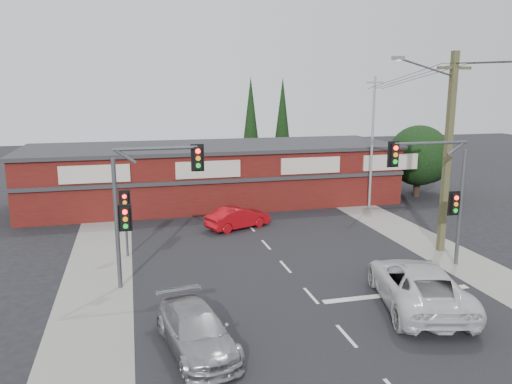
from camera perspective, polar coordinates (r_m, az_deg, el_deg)
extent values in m
plane|color=black|center=(21.43, 5.55, -10.92)|extent=(120.00, 120.00, 0.00)
cube|color=black|center=(25.88, 1.81, -6.79)|extent=(14.00, 70.00, 0.01)
cube|color=gray|center=(25.03, -17.44, -8.00)|extent=(3.00, 70.00, 0.02)
cube|color=gray|center=(29.28, 18.08, -5.15)|extent=(3.00, 70.00, 0.02)
cube|color=silver|center=(21.57, 15.89, -11.14)|extent=(6.50, 0.35, 0.01)
imported|color=silver|center=(20.44, 18.02, -10.03)|extent=(4.31, 6.71, 1.72)
imported|color=#949699|center=(16.64, -6.82, -15.44)|extent=(2.61, 4.87, 1.34)
imported|color=#A90A10|center=(29.87, -2.06, -2.94)|extent=(4.17, 2.78, 1.30)
cube|color=silver|center=(17.88, 10.29, -15.86)|extent=(0.12, 1.60, 0.01)
cube|color=silver|center=(20.74, 6.30, -11.69)|extent=(0.12, 1.60, 0.01)
cube|color=silver|center=(23.76, 3.38, -8.51)|extent=(0.12, 1.60, 0.01)
cube|color=silver|center=(26.87, 1.16, -6.05)|extent=(0.12, 1.60, 0.01)
cube|color=silver|center=(30.06, -0.57, -4.10)|extent=(0.12, 1.60, 0.01)
cube|color=silver|center=(33.30, -1.97, -2.52)|extent=(0.12, 1.60, 0.01)
cube|color=silver|center=(36.58, -3.11, -1.22)|extent=(0.12, 1.60, 0.01)
cube|color=silver|center=(39.88, -4.07, -0.13)|extent=(0.12, 1.60, 0.01)
cube|color=silver|center=(43.21, -4.88, 0.79)|extent=(0.12, 1.60, 0.01)
cube|color=silver|center=(46.55, -5.57, 1.57)|extent=(0.12, 1.60, 0.01)
cube|color=#49110E|center=(36.58, -4.87, 1.93)|extent=(26.00, 8.00, 4.00)
cube|color=#2D2D30|center=(36.28, -4.92, 5.20)|extent=(26.40, 8.40, 0.25)
cube|color=beige|center=(32.01, -17.96, 1.97)|extent=(4.20, 0.12, 1.10)
cube|color=beige|center=(32.30, -5.47, 2.58)|extent=(4.20, 0.12, 1.10)
cube|color=beige|center=(34.05, 6.26, 3.04)|extent=(4.20, 0.12, 1.10)
cube|color=beige|center=(36.56, 15.13, 3.30)|extent=(4.20, 0.12, 1.10)
cube|color=#2D2D30|center=(32.55, -3.69, 1.25)|extent=(26.00, 0.15, 0.25)
cylinder|color=#2D2116|center=(40.43, 17.89, 0.76)|extent=(0.50, 0.50, 1.80)
sphere|color=black|center=(40.07, 18.10, 3.99)|extent=(4.60, 4.60, 4.60)
sphere|color=black|center=(41.80, 19.06, 3.26)|extent=(3.40, 3.40, 3.40)
sphere|color=black|center=(40.72, 15.42, 2.99)|extent=(2.80, 2.80, 2.80)
cylinder|color=#2D2116|center=(44.39, -0.59, 2.42)|extent=(0.24, 0.24, 2.00)
cone|color=black|center=(43.88, -0.60, 8.23)|extent=(1.80, 1.80, 7.50)
cylinder|color=#2D2116|center=(47.21, 2.98, 2.97)|extent=(0.24, 0.24, 2.00)
cone|color=black|center=(46.73, 3.04, 8.43)|extent=(1.80, 1.80, 7.50)
cylinder|color=#47494C|center=(21.31, -15.62, -3.63)|extent=(0.18, 0.18, 5.50)
cylinder|color=#47494C|center=(20.73, -11.39, 4.90)|extent=(3.40, 0.14, 0.14)
cylinder|color=#47494C|center=(20.75, -14.64, 3.92)|extent=(0.82, 0.14, 0.63)
cube|color=black|center=(20.94, -6.68, 3.88)|extent=(0.32, 0.22, 0.95)
cube|color=black|center=(21.01, -6.70, 3.91)|extent=(0.55, 0.04, 1.15)
cylinder|color=#FF0C07|center=(20.77, -6.65, 4.65)|extent=(0.20, 0.06, 0.20)
cylinder|color=orange|center=(20.81, -6.63, 3.83)|extent=(0.20, 0.06, 0.20)
cylinder|color=#0CE526|center=(20.86, -6.61, 3.02)|extent=(0.20, 0.06, 0.20)
cube|color=black|center=(21.23, -14.72, -2.93)|extent=(0.32, 0.22, 0.95)
cube|color=black|center=(21.30, -14.71, -2.88)|extent=(0.55, 0.04, 1.15)
cylinder|color=#FF0C07|center=(21.04, -14.76, -2.23)|extent=(0.20, 0.06, 0.20)
cylinder|color=orange|center=(21.11, -14.72, -3.02)|extent=(0.20, 0.06, 0.20)
cylinder|color=#0CE526|center=(21.19, -14.67, -3.80)|extent=(0.20, 0.06, 0.20)
cylinder|color=#47494C|center=(25.14, 22.33, -1.75)|extent=(0.18, 0.18, 5.50)
cylinder|color=#47494C|center=(23.61, 19.38, 5.29)|extent=(3.60, 0.14, 0.14)
cylinder|color=#47494C|center=(24.36, 21.81, 4.58)|extent=(0.82, 0.14, 0.63)
cube|color=black|center=(22.72, 15.50, 4.15)|extent=(0.32, 0.22, 0.95)
cube|color=black|center=(22.78, 15.41, 4.18)|extent=(0.55, 0.04, 1.15)
cylinder|color=#FF0C07|center=(22.58, 15.70, 4.86)|extent=(0.20, 0.06, 0.20)
cylinder|color=orange|center=(22.61, 15.66, 4.11)|extent=(0.20, 0.06, 0.20)
cylinder|color=#0CE526|center=(22.65, 15.62, 3.36)|extent=(0.20, 0.06, 0.20)
cube|color=black|center=(24.88, 21.72, -1.24)|extent=(0.32, 0.22, 0.95)
cube|color=black|center=(24.94, 21.63, -1.21)|extent=(0.55, 0.04, 1.15)
cylinder|color=#FF0C07|center=(24.72, 21.95, -0.63)|extent=(0.20, 0.06, 0.20)
cylinder|color=orange|center=(24.78, 21.89, -1.31)|extent=(0.20, 0.06, 0.20)
cylinder|color=#0CE526|center=(24.85, 21.84, -1.98)|extent=(0.20, 0.06, 0.20)
cylinder|color=#47494C|center=(25.49, -14.62, -3.96)|extent=(0.12, 0.12, 3.00)
cube|color=black|center=(25.17, -14.77, -1.11)|extent=(0.32, 0.22, 0.95)
cube|color=black|center=(25.24, -14.77, -1.07)|extent=(0.55, 0.04, 1.15)
cylinder|color=#FF0C07|center=(24.98, -14.81, -0.50)|extent=(0.20, 0.06, 0.20)
cylinder|color=orange|center=(25.04, -14.77, -1.17)|extent=(0.20, 0.06, 0.20)
cylinder|color=#0CE526|center=(25.11, -14.73, -1.84)|extent=(0.20, 0.06, 0.20)
cube|color=brown|center=(26.64, 21.04, 4.00)|extent=(0.30, 0.30, 10.00)
cube|color=brown|center=(26.45, 21.73, 13.04)|extent=(1.80, 0.14, 0.14)
cylinder|color=#47494C|center=(25.44, 18.92, 13.32)|extent=(3.23, 0.39, 0.89)
cube|color=slate|center=(24.50, 15.94, 14.52)|extent=(0.55, 0.25, 0.18)
cylinder|color=silver|center=(24.49, 15.92, 14.28)|extent=(0.28, 0.28, 0.05)
cylinder|color=gray|center=(34.61, 13.11, 5.28)|extent=(0.16, 0.16, 9.00)
cube|color=gray|center=(34.41, 13.44, 12.08)|extent=(1.20, 0.10, 0.10)
cylinder|color=black|center=(30.05, 16.03, 12.41)|extent=(0.73, 9.01, 1.22)
cylinder|color=black|center=(30.35, 17.02, 12.34)|extent=(0.52, 9.00, 1.22)
cylinder|color=black|center=(30.66, 18.00, 12.27)|extent=(0.31, 9.00, 1.22)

